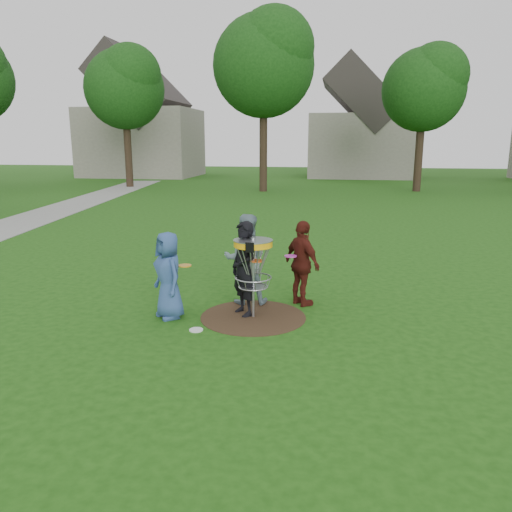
# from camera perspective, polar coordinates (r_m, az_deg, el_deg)

# --- Properties ---
(ground) EXTENTS (100.00, 100.00, 0.00)m
(ground) POSITION_cam_1_polar(r_m,az_deg,el_deg) (8.57, -0.32, -6.98)
(ground) COLOR #19470F
(ground) RESTS_ON ground
(dirt_patch) EXTENTS (1.80, 1.80, 0.01)m
(dirt_patch) POSITION_cam_1_polar(r_m,az_deg,el_deg) (8.57, -0.32, -6.95)
(dirt_patch) COLOR #47331E
(dirt_patch) RESTS_ON ground
(concrete_path) EXTENTS (7.75, 39.92, 0.02)m
(concrete_path) POSITION_cam_1_polar(r_m,az_deg,el_deg) (19.78, -25.95, 3.22)
(concrete_path) COLOR #9E9E99
(concrete_path) RESTS_ON ground
(player_blue) EXTENTS (0.83, 0.85, 1.47)m
(player_blue) POSITION_cam_1_polar(r_m,az_deg,el_deg) (8.48, -9.97, -2.17)
(player_blue) COLOR #2F4D83
(player_blue) RESTS_ON ground
(player_black) EXTENTS (0.68, 0.70, 1.63)m
(player_black) POSITION_cam_1_polar(r_m,az_deg,el_deg) (8.46, -1.39, -1.48)
(player_black) COLOR black
(player_black) RESTS_ON ground
(player_grey) EXTENTS (0.89, 0.74, 1.66)m
(player_grey) POSITION_cam_1_polar(r_m,az_deg,el_deg) (9.08, -1.16, -0.35)
(player_grey) COLOR gray
(player_grey) RESTS_ON ground
(player_maroon) EXTENTS (0.89, 0.94, 1.56)m
(player_maroon) POSITION_cam_1_polar(r_m,az_deg,el_deg) (9.01, 5.31, -0.86)
(player_maroon) COLOR #501912
(player_maroon) RESTS_ON ground
(disc_on_grass) EXTENTS (0.22, 0.22, 0.02)m
(disc_on_grass) POSITION_cam_1_polar(r_m,az_deg,el_deg) (8.04, -6.86, -8.38)
(disc_on_grass) COLOR white
(disc_on_grass) RESTS_ON ground
(disc_golf_basket) EXTENTS (0.66, 0.67, 1.38)m
(disc_golf_basket) POSITION_cam_1_polar(r_m,az_deg,el_deg) (8.28, -0.33, -0.33)
(disc_golf_basket) COLOR #9EA0A5
(disc_golf_basket) RESTS_ON ground
(held_discs) EXTENTS (1.92, 0.98, 0.13)m
(held_discs) POSITION_cam_1_polar(r_m,az_deg,el_deg) (8.52, -1.19, -0.29)
(held_discs) COLOR orange
(held_discs) RESTS_ON ground
(tree_row) EXTENTS (51.20, 17.42, 9.90)m
(tree_row) POSITION_cam_1_polar(r_m,az_deg,el_deg) (28.81, 7.81, 19.45)
(tree_row) COLOR #38281C
(tree_row) RESTS_ON ground
(house_row) EXTENTS (44.50, 10.65, 11.62)m
(house_row) POSITION_cam_1_polar(r_m,az_deg,el_deg) (41.17, 14.45, 14.33)
(house_row) COLOR gray
(house_row) RESTS_ON ground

